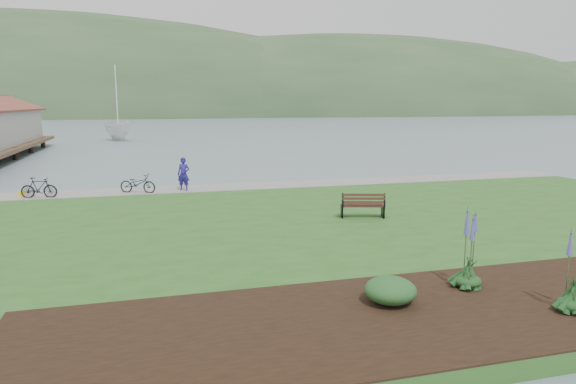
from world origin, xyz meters
name	(u,v)px	position (x,y,z in m)	size (l,w,h in m)	color
ground	(312,223)	(0.00, 0.00, 0.00)	(600.00, 600.00, 0.00)	slate
lawn	(329,230)	(0.00, -2.00, 0.20)	(34.00, 20.00, 0.40)	#27571E
shoreline_path	(270,185)	(0.00, 6.90, 0.42)	(34.00, 2.20, 0.03)	gray
garden_bed	(576,293)	(3.00, -9.80, 0.42)	(24.00, 4.40, 0.04)	black
far_hillside	(219,116)	(20.00, 170.00, 0.00)	(580.00, 80.00, 38.00)	#2F4D2B
park_bench	(363,205)	(1.55, -1.35, 0.89)	(1.70, 1.06, 0.98)	#311C13
person	(183,171)	(-4.42, 6.41, 1.36)	(0.70, 0.48, 1.92)	navy
bicycle_a	(138,184)	(-6.56, 6.38, 0.86)	(1.75, 0.61, 0.92)	black
bicycle_b	(39,188)	(-10.81, 6.17, 0.87)	(1.57, 0.45, 0.95)	black
sailboat	(119,141)	(-9.31, 48.47, 0.00)	(11.09, 11.30, 29.25)	silver
pannier	(21,194)	(-11.65, 6.67, 0.55)	(0.18, 0.27, 0.29)	yellow
echium_0	(575,278)	(2.10, -10.62, 1.14)	(0.62, 0.62, 1.89)	#163C18
echium_4	(469,252)	(0.87, -8.86, 1.28)	(0.62, 0.62, 2.22)	#163C18
shrub_0	(390,290)	(-1.27, -9.23, 0.72)	(1.10, 1.10, 0.55)	#1E4C21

